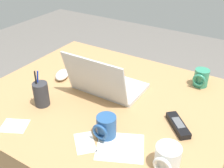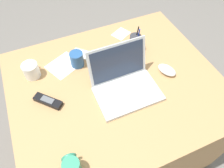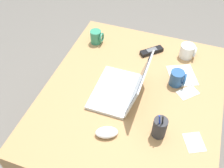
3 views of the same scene
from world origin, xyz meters
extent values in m
plane|color=slate|center=(0.00, 0.00, 0.00)|extent=(6.00, 6.00, 0.00)
cube|color=tan|center=(0.00, 0.00, 0.36)|extent=(1.13, 0.96, 0.71)
cube|color=silver|center=(0.02, -0.10, 0.72)|extent=(0.33, 0.21, 0.02)
cube|color=silver|center=(0.02, -0.08, 0.73)|extent=(0.27, 0.11, 0.00)
cube|color=silver|center=(0.02, -0.16, 0.73)|extent=(0.09, 0.05, 0.00)
cube|color=silver|center=(0.02, 0.04, 0.83)|extent=(0.32, 0.06, 0.20)
cube|color=#283347|center=(0.02, 0.03, 0.83)|extent=(0.29, 0.05, 0.18)
ellipsoid|color=white|center=(0.29, -0.04, 0.73)|extent=(0.10, 0.13, 0.04)
cylinder|color=#338C6B|center=(-0.35, -0.35, 0.76)|extent=(0.07, 0.07, 0.09)
torus|color=#338C6B|center=(-0.35, -0.31, 0.76)|extent=(0.06, 0.01, 0.06)
cylinder|color=white|center=(-0.40, 0.23, 0.76)|extent=(0.09, 0.09, 0.09)
torus|color=white|center=(-0.40, 0.28, 0.76)|extent=(0.06, 0.01, 0.06)
cylinder|color=#26518C|center=(-0.15, 0.21, 0.76)|extent=(0.08, 0.08, 0.09)
torus|color=#26518C|center=(-0.15, 0.25, 0.76)|extent=(0.07, 0.01, 0.07)
cube|color=black|center=(-0.37, 0.02, 0.73)|extent=(0.13, 0.14, 0.02)
cube|color=#595B60|center=(-0.37, 0.02, 0.74)|extent=(0.07, 0.07, 0.00)
cylinder|color=#333338|center=(0.21, 0.19, 0.77)|extent=(0.07, 0.07, 0.11)
cylinder|color=#1933B2|center=(0.22, 0.19, 0.81)|extent=(0.01, 0.03, 0.14)
cylinder|color=black|center=(0.22, 0.20, 0.81)|extent=(0.02, 0.02, 0.15)
cube|color=white|center=(-0.10, 0.29, 0.71)|extent=(0.13, 0.13, 0.00)
cube|color=white|center=(0.20, 0.36, 0.71)|extent=(0.13, 0.12, 0.00)
cube|color=white|center=(-0.23, 0.24, 0.71)|extent=(0.22, 0.21, 0.00)
camera|label=1|loc=(-0.58, 0.86, 1.41)|focal=42.60mm
camera|label=2|loc=(-0.30, -0.65, 1.64)|focal=34.54mm
camera|label=3|loc=(0.90, 0.20, 1.79)|focal=41.39mm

